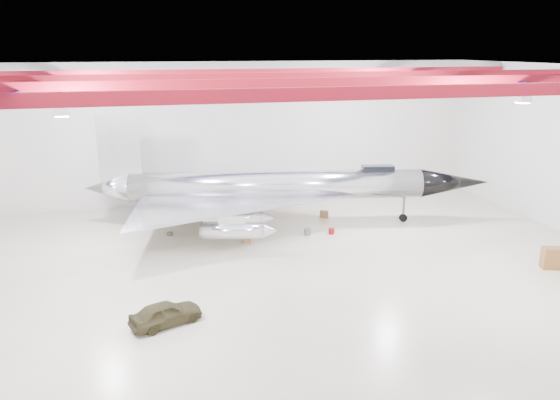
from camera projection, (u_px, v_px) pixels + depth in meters
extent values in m
plane|color=beige|center=(280.00, 267.00, 30.90)|extent=(40.00, 40.00, 0.00)
plane|color=silver|center=(232.00, 133.00, 43.39)|extent=(40.00, 0.00, 40.00)
plane|color=#0A0F38|center=(280.00, 68.00, 27.94)|extent=(40.00, 40.00, 0.00)
cube|color=maroon|center=(344.00, 94.00, 19.73)|extent=(39.50, 0.25, 0.50)
cube|color=maroon|center=(297.00, 83.00, 25.31)|extent=(39.50, 0.25, 0.50)
cube|color=maroon|center=(267.00, 77.00, 30.90)|extent=(39.50, 0.25, 0.50)
cube|color=maroon|center=(246.00, 73.00, 36.49)|extent=(39.50, 0.25, 0.50)
cube|color=#0D0F50|center=(30.00, 90.00, 25.24)|extent=(0.25, 29.50, 0.40)
cube|color=#0D0F50|center=(483.00, 82.00, 31.14)|extent=(0.25, 29.50, 0.40)
cube|color=silver|center=(62.00, 112.00, 20.25)|extent=(0.55, 0.55, 0.25)
cube|color=silver|center=(523.00, 99.00, 25.17)|extent=(0.55, 0.55, 0.25)
cube|color=silver|center=(86.00, 89.00, 31.42)|extent=(0.55, 0.55, 0.25)
cube|color=silver|center=(402.00, 84.00, 36.34)|extent=(0.55, 0.55, 0.25)
cylinder|color=silver|center=(277.00, 185.00, 37.74)|extent=(20.12, 5.85, 2.01)
cone|color=black|center=(454.00, 183.00, 38.51)|extent=(5.32, 2.94, 2.01)
cone|color=silver|center=(107.00, 188.00, 37.02)|extent=(3.35, 2.56, 2.01)
cube|color=silver|center=(119.00, 150.00, 36.38)|extent=(2.79, 0.66, 4.53)
cube|color=black|center=(378.00, 169.00, 37.89)|extent=(2.33, 1.22, 0.50)
cylinder|color=silver|center=(232.00, 231.00, 32.61)|extent=(3.92, 1.62, 0.91)
cylinder|color=silver|center=(233.00, 219.00, 35.03)|extent=(3.92, 1.62, 0.91)
cylinder|color=silver|center=(234.00, 194.00, 40.83)|extent=(3.92, 1.62, 0.91)
cylinder|color=silver|center=(235.00, 186.00, 43.24)|extent=(3.92, 1.62, 0.91)
cylinder|color=#59595B|center=(404.00, 209.00, 38.81)|extent=(0.18, 0.18, 1.81)
cylinder|color=black|center=(403.00, 218.00, 38.98)|extent=(0.60, 0.33, 0.56)
cylinder|color=#59595B|center=(218.00, 224.00, 35.58)|extent=(0.18, 0.18, 1.81)
cylinder|color=black|center=(218.00, 233.00, 35.75)|extent=(0.60, 0.33, 0.56)
cylinder|color=#59595B|center=(221.00, 203.00, 40.42)|extent=(0.18, 0.18, 1.81)
cylinder|color=black|center=(221.00, 211.00, 40.59)|extent=(0.60, 0.33, 0.56)
imported|color=#3A341D|center=(166.00, 313.00, 24.37)|extent=(3.49, 2.37, 1.10)
cube|color=brown|center=(554.00, 258.00, 30.61)|extent=(1.49, 1.06, 1.23)
cylinder|color=#59595B|center=(307.00, 232.00, 36.23)|extent=(0.57, 0.57, 0.41)
cube|color=olive|center=(324.00, 214.00, 40.06)|extent=(0.77, 0.70, 0.44)
cube|color=#59595B|center=(170.00, 234.00, 36.13)|extent=(0.42, 0.38, 0.24)
cylinder|color=maroon|center=(331.00, 231.00, 36.46)|extent=(0.51, 0.51, 0.37)
cube|color=olive|center=(247.00, 240.00, 34.78)|extent=(0.51, 0.42, 0.34)
cylinder|color=#59595B|center=(254.00, 217.00, 39.59)|extent=(0.47, 0.47, 0.33)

